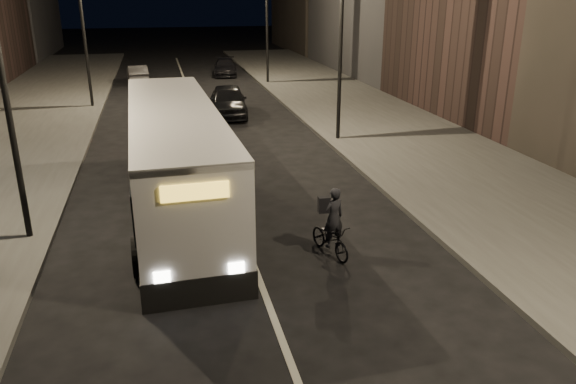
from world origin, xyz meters
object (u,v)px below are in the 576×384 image
streetlight_left_far (86,8)px  streetlight_left_near (7,34)px  city_bus (176,155)px  car_near (228,101)px  streetlight_right_far (263,4)px  car_mid (138,74)px  cyclist_on_bicycle (331,233)px  car_far (225,67)px  streetlight_right_mid (335,14)px

streetlight_left_far → streetlight_left_near: bearing=-90.0°
streetlight_left_near → city_bus: 5.42m
streetlight_left_near → city_bus: size_ratio=0.69×
streetlight_left_near → car_near: streetlight_left_near is taller
streetlight_right_far → car_mid: 10.21m
car_mid → cyclist_on_bicycle: bearing=95.3°
car_far → city_bus: bearing=-93.5°
streetlight_right_far → car_mid: (-8.61, 2.75, -4.74)m
city_bus → car_far: bearing=78.1°
streetlight_right_far → car_mid: streetlight_right_far is taller
streetlight_right_far → streetlight_right_mid: bearing=-90.0°
car_far → car_mid: bearing=-155.3°
streetlight_left_near → streetlight_right_mid: bearing=36.9°
car_far → streetlight_right_far: bearing=-60.4°
city_bus → cyclist_on_bicycle: city_bus is taller
streetlight_right_far → car_far: (-2.09, 4.90, -4.75)m
streetlight_left_far → city_bus: streetlight_left_far is taller
streetlight_right_far → streetlight_left_near: 26.26m
city_bus → car_near: size_ratio=2.52×
car_near → car_far: 14.62m
streetlight_left_far → streetlight_right_mid: bearing=-43.2°
car_near → city_bus: bearing=-98.5°
city_bus → car_mid: size_ratio=3.12×
streetlight_left_far → car_mid: bearing=76.8°
streetlight_left_far → car_far: streetlight_left_far is taller
city_bus → cyclist_on_bicycle: size_ratio=6.30×
car_far → cyclist_on_bicycle: bearing=-85.8°
streetlight_right_mid → car_far: 21.53m
city_bus → car_far: (4.84, 27.44, -1.09)m
streetlight_right_far → car_near: streetlight_right_far is taller
cyclist_on_bicycle → streetlight_right_far: bearing=66.7°
streetlight_right_far → cyclist_on_bicycle: streetlight_right_far is taller
streetlight_left_near → city_bus: bearing=21.4°
streetlight_left_far → car_mid: (2.05, 8.75, -4.74)m
car_near → car_far: (1.64, 14.53, -0.18)m
streetlight_right_far → cyclist_on_bicycle: (-3.34, -26.62, -4.74)m
streetlight_left_far → car_near: size_ratio=1.74×
streetlight_right_mid → cyclist_on_bicycle: size_ratio=4.36×
streetlight_left_near → car_mid: 27.24m
city_bus → car_mid: 25.37m
streetlight_right_mid → car_far: bearing=95.7°
cyclist_on_bicycle → city_bus: bearing=115.1°
streetlight_right_mid → streetlight_right_far: bearing=90.0°
streetlight_left_near → streetlight_left_far: same height
city_bus → streetlight_right_far: bearing=71.0°
streetlight_right_mid → car_mid: bearing=114.7°
streetlight_right_mid → car_near: 8.68m
streetlight_right_mid → car_far: (-2.09, 20.90, -4.75)m
streetlight_right_far → streetlight_left_far: bearing=-150.6°
streetlight_left_near → city_bus: (3.73, 1.46, -3.65)m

